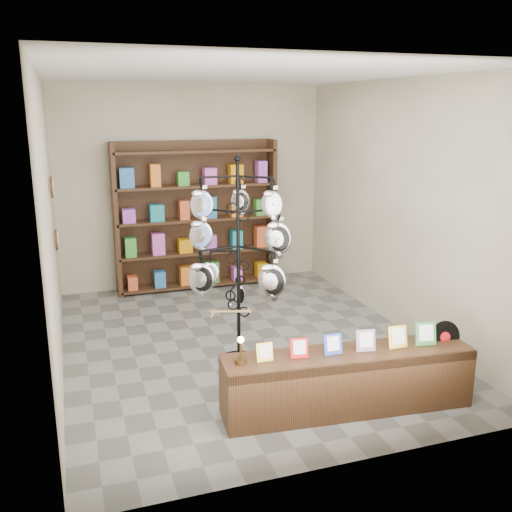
{
  "coord_description": "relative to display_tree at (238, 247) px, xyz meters",
  "views": [
    {
      "loc": [
        -1.83,
        -5.92,
        2.65
      ],
      "look_at": [
        -0.17,
        -1.0,
        1.3
      ],
      "focal_mm": 40.0,
      "sensor_mm": 36.0,
      "label": 1
    }
  ],
  "objects": [
    {
      "name": "ground",
      "position": [
        0.2,
        0.5,
        -1.28
      ],
      "size": [
        5.0,
        5.0,
        0.0
      ],
      "primitive_type": "plane",
      "color": "slate",
      "rests_on": "ground"
    },
    {
      "name": "room_envelope",
      "position": [
        0.2,
        0.5,
        0.57
      ],
      "size": [
        5.0,
        5.0,
        5.0
      ],
      "color": "beige",
      "rests_on": "ground"
    },
    {
      "name": "display_tree",
      "position": [
        0.0,
        0.0,
        0.0
      ],
      "size": [
        1.2,
        1.2,
        2.21
      ],
      "rotation": [
        0.0,
        0.0,
        -0.38
      ],
      "color": "black",
      "rests_on": "ground"
    },
    {
      "name": "front_shelf",
      "position": [
        0.64,
        -1.27,
        -1.0
      ],
      "size": [
        2.3,
        0.67,
        0.8
      ],
      "rotation": [
        0.0,
        0.0,
        -0.09
      ],
      "color": "black",
      "rests_on": "ground"
    },
    {
      "name": "back_shelving",
      "position": [
        0.2,
        2.79,
        -0.25
      ],
      "size": [
        2.42,
        0.36,
        2.2
      ],
      "color": "black",
      "rests_on": "ground"
    },
    {
      "name": "wall_clocks",
      "position": [
        -1.77,
        1.3,
        0.22
      ],
      "size": [
        0.03,
        0.24,
        0.84
      ],
      "color": "black",
      "rests_on": "ground"
    }
  ]
}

